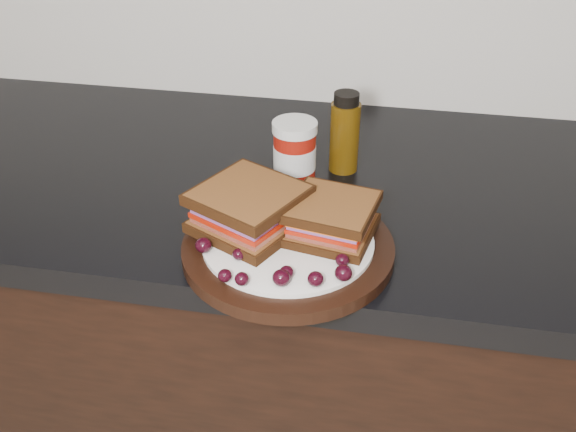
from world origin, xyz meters
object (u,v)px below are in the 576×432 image
(condiment_jar, at_px, (295,152))
(oil_bottle, at_px, (345,132))
(sandwich_left, at_px, (249,209))
(plate, at_px, (288,248))

(condiment_jar, bearing_deg, oil_bottle, 37.22)
(sandwich_left, distance_m, oil_bottle, 0.25)
(plate, xyz_separation_m, condiment_jar, (-0.03, 0.19, 0.04))
(condiment_jar, relative_size, oil_bottle, 0.77)
(sandwich_left, distance_m, condiment_jar, 0.18)
(plate, xyz_separation_m, oil_bottle, (0.05, 0.24, 0.06))
(sandwich_left, relative_size, oil_bottle, 0.97)
(plate, relative_size, oil_bottle, 2.14)
(sandwich_left, xyz_separation_m, oil_bottle, (0.10, 0.23, 0.01))
(sandwich_left, relative_size, condiment_jar, 1.25)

